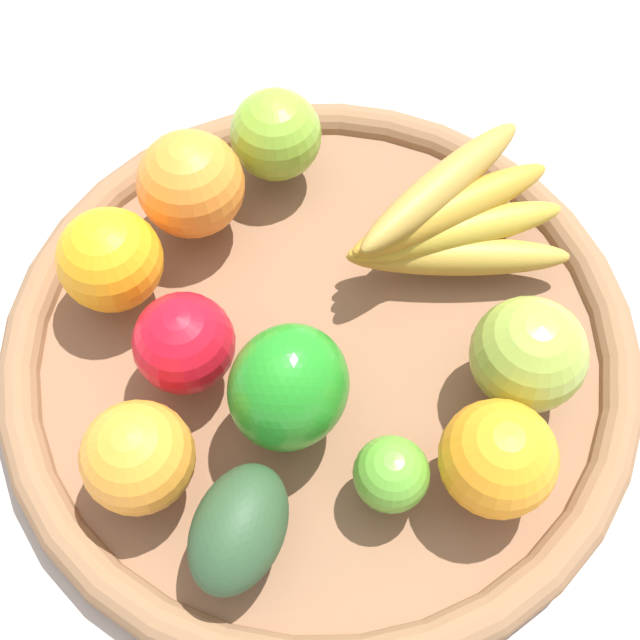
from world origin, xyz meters
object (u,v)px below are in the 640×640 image
Objects in this scene: orange_0 at (191,184)px; orange_1 at (110,260)px; apple_2 at (276,135)px; bell_pepper at (289,388)px; orange_3 at (498,458)px; apple_1 at (528,355)px; lime_0 at (391,474)px; banana_bunch at (452,221)px; apple_0 at (184,343)px; orange_2 at (138,457)px; avocado at (239,528)px.

orange_1 is at bearing -67.75° from orange_0.
apple_2 is at bearing 106.87° from orange_1.
orange_1 reaches higher than apple_2.
apple_2 is 0.77× the size of bell_pepper.
apple_1 is at bearing 129.77° from orange_3.
lime_0 is 0.65× the size of orange_1.
orange_0 is 0.20m from banana_bunch.
apple_1 is (0.12, 0.20, 0.00)m from apple_0.
bell_pepper reaches higher than apple_2.
orange_2 is 0.23m from orange_3.
lime_0 is 0.59× the size of avocado.
apple_2 is at bearing 101.30° from orange_0.
lime_0 is 0.70× the size of apple_0.
bell_pepper is (0.07, 0.04, 0.01)m from apple_0.
apple_2 is (-0.28, 0.06, 0.01)m from lime_0.
banana_bunch is 0.19m from orange_3.
banana_bunch is at bearing 101.91° from orange_2.
orange_1 is 1.05× the size of orange_2.
banana_bunch is 2.28× the size of orange_3.
banana_bunch reaches higher than lime_0.
orange_0 is 0.08m from apple_2.
orange_3 is at bearing 112.47° from bell_pepper.
lime_0 is 0.29m from apple_2.
apple_2 is 1.00× the size of orange_2.
orange_1 is at bearing -73.13° from apple_2.
apple_1 reaches higher than lime_0.
apple_0 is at bearing -46.38° from apple_2.
orange_3 is (0.26, 0.16, -0.00)m from orange_1.
orange_0 reaches higher than lime_0.
banana_bunch is at bearing 117.90° from avocado.
apple_2 is at bearing 179.38° from orange_3.
orange_3 is at bearing 60.51° from orange_2.
orange_0 is 0.48× the size of banana_bunch.
orange_1 is 0.15m from orange_2.
apple_2 is at bearing -135.27° from bell_pepper.
lime_0 is 0.29× the size of banana_bunch.
banana_bunch is 0.19m from bell_pepper.
banana_bunch is 0.12m from apple_1.
apple_0 is 0.86× the size of orange_0.
orange_0 is (-0.26, -0.02, 0.02)m from lime_0.
orange_2 is (-0.06, -0.26, -0.00)m from apple_1.
lime_0 is at bearing -44.49° from banana_bunch.
banana_bunch is 1.81× the size of bell_pepper.
avocado is 1.06× the size of apple_1.
apple_1 is (-0.02, 0.12, 0.01)m from lime_0.
banana_bunch is at bearing -178.69° from bell_pepper.
orange_2 is at bearing -15.53° from orange_1.
apple_0 is 0.74× the size of bell_pepper.
orange_3 is at bearing 31.17° from orange_1.
orange_1 is at bearing -87.89° from bell_pepper.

